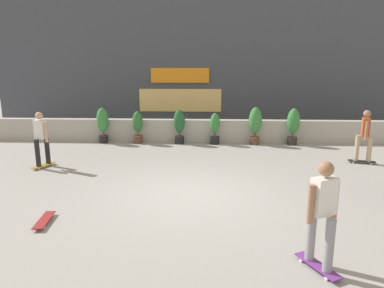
% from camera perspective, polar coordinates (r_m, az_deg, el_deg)
% --- Properties ---
extents(ground_plane, '(48.00, 48.00, 0.00)m').
position_cam_1_polar(ground_plane, '(8.35, -0.49, -8.31)').
color(ground_plane, '#9E9B96').
extents(planter_wall, '(18.00, 0.40, 0.90)m').
position_cam_1_polar(planter_wall, '(14.02, 0.87, 2.25)').
color(planter_wall, '#B2ADA3').
rests_on(planter_wall, ground).
extents(building_backdrop, '(20.00, 2.08, 6.50)m').
position_cam_1_polar(building_backdrop, '(17.79, 1.33, 13.51)').
color(building_backdrop, '#424751').
rests_on(building_backdrop, ground).
extents(potted_plant_0, '(0.47, 0.47, 1.41)m').
position_cam_1_polar(potted_plant_0, '(14.15, -14.63, 3.41)').
color(potted_plant_0, black).
rests_on(potted_plant_0, ground).
extents(potted_plant_1, '(0.41, 0.41, 1.29)m').
position_cam_1_polar(potted_plant_1, '(13.82, -9.01, 3.02)').
color(potted_plant_1, brown).
rests_on(potted_plant_1, ground).
extents(potted_plant_2, '(0.45, 0.45, 1.36)m').
position_cam_1_polar(potted_plant_2, '(13.57, -2.12, 3.27)').
color(potted_plant_2, black).
rests_on(potted_plant_2, ground).
extents(potted_plant_3, '(0.38, 0.38, 1.23)m').
position_cam_1_polar(potted_plant_3, '(13.54, 3.82, 2.76)').
color(potted_plant_3, black).
rests_on(potted_plant_3, ground).
extents(potted_plant_4, '(0.50, 0.50, 1.47)m').
position_cam_1_polar(potted_plant_4, '(13.63, 10.48, 3.45)').
color(potted_plant_4, brown).
rests_on(potted_plant_4, ground).
extents(potted_plant_5, '(0.48, 0.48, 1.43)m').
position_cam_1_polar(potted_plant_5, '(13.91, 16.48, 3.20)').
color(potted_plant_5, '#2D2823').
rests_on(potted_plant_5, ground).
extents(skater_far_right, '(0.52, 0.81, 1.70)m').
position_cam_1_polar(skater_far_right, '(11.23, -23.80, 1.07)').
color(skater_far_right, '#BF8C26').
rests_on(skater_far_right, ground).
extents(skater_by_wall_left, '(0.82, 0.54, 1.70)m').
position_cam_1_polar(skater_by_wall_left, '(11.98, 26.79, 1.46)').
color(skater_by_wall_left, black).
rests_on(skater_by_wall_left, ground).
extents(skater_far_left, '(0.55, 0.80, 1.70)m').
position_cam_1_polar(skater_far_left, '(5.42, 20.85, -10.43)').
color(skater_far_left, '#72338C').
rests_on(skater_far_left, ground).
extents(skateboard_near_camera, '(0.30, 0.82, 0.08)m').
position_cam_1_polar(skateboard_near_camera, '(7.47, -23.35, -11.52)').
color(skateboard_near_camera, maroon).
rests_on(skateboard_near_camera, ground).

